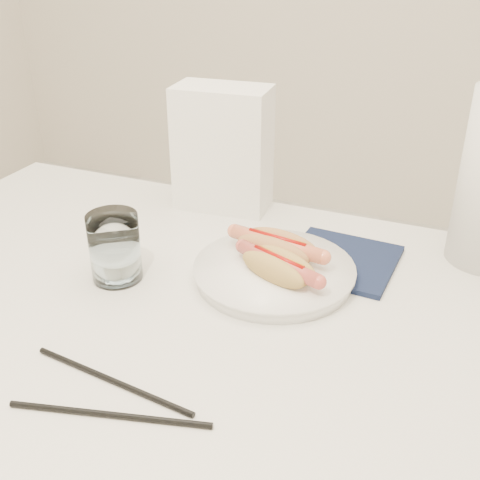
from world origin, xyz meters
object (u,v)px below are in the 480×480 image
at_px(plate, 274,274).
at_px(water_glass, 115,247).
at_px(hotdog_left, 277,247).
at_px(hotdog_right, 279,267).
at_px(napkin_box, 223,149).
at_px(table, 185,338).

bearing_deg(plate, water_glass, -158.61).
relative_size(hotdog_left, hotdog_right, 1.10).
bearing_deg(water_glass, plate, 21.39).
relative_size(plate, napkin_box, 1.04).
bearing_deg(hotdog_left, water_glass, -141.75).
xyz_separation_m(table, water_glass, (-0.13, 0.03, 0.11)).
xyz_separation_m(hotdog_left, hotdog_right, (0.02, -0.05, -0.00)).
bearing_deg(water_glass, table, -13.13).
height_order(hotdog_right, water_glass, water_glass).
bearing_deg(hotdog_right, table, -117.73).
xyz_separation_m(table, napkin_box, (-0.09, 0.35, 0.18)).
bearing_deg(table, hotdog_left, 58.57).
height_order(table, water_glass, water_glass).
distance_m(hotdog_left, hotdog_right, 0.06).
height_order(hotdog_left, water_glass, water_glass).
relative_size(hotdog_right, water_glass, 1.36).
height_order(water_glass, napkin_box, napkin_box).
xyz_separation_m(plate, water_glass, (-0.23, -0.09, 0.04)).
bearing_deg(hotdog_right, hotdog_left, 133.56).
bearing_deg(table, hotdog_right, 40.29).
bearing_deg(plate, hotdog_right, -58.63).
bearing_deg(hotdog_left, table, -111.23).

